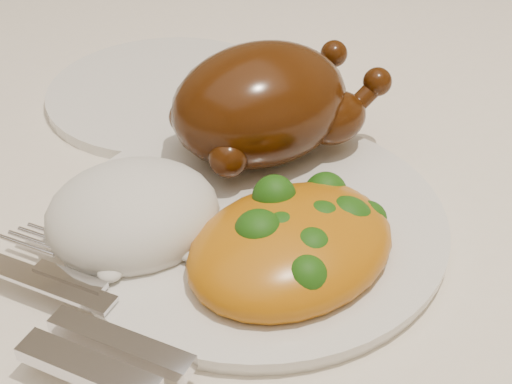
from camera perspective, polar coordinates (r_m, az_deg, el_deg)
dining_table at (r=0.58m, az=-18.19°, el=-12.14°), size 1.60×0.90×0.76m
tablecloth at (r=0.52m, az=-19.69°, el=-6.79°), size 1.73×1.03×0.18m
dinner_plate at (r=0.49m, az=0.00°, el=-2.40°), size 0.32×0.32×0.01m
side_plate at (r=0.65m, az=-7.02°, el=7.92°), size 0.25×0.25×0.01m
roast_chicken at (r=0.53m, az=0.76°, el=7.14°), size 0.17×0.12×0.09m
rice_mound at (r=0.47m, az=-9.80°, el=-1.81°), size 0.14×0.13×0.06m
mac_and_cheese at (r=0.45m, az=3.57°, el=-3.81°), size 0.15×0.12×0.06m
cutlery at (r=0.42m, az=-13.88°, el=-10.28°), size 0.09×0.19×0.01m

